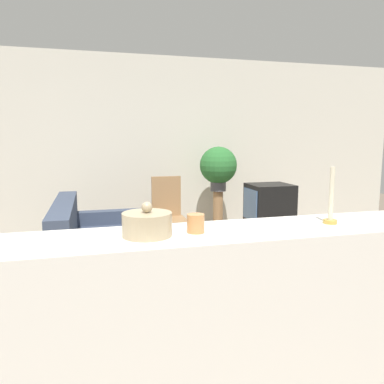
{
  "coord_description": "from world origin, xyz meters",
  "views": [
    {
      "loc": [
        -0.58,
        -2.23,
        1.49
      ],
      "look_at": [
        0.58,
        2.06,
        0.85
      ],
      "focal_mm": 35.0,
      "sensor_mm": 36.0,
      "label": 1
    }
  ],
  "objects_px": {
    "television": "(269,204)",
    "decorative_bowl": "(147,224)",
    "wooden_chair": "(168,212)",
    "couch": "(101,255)",
    "potted_plant": "(218,166)"
  },
  "relations": [
    {
      "from": "television",
      "to": "decorative_bowl",
      "type": "height_order",
      "value": "decorative_bowl"
    },
    {
      "from": "decorative_bowl",
      "to": "wooden_chair",
      "type": "bearing_deg",
      "value": 77.01
    },
    {
      "from": "television",
      "to": "decorative_bowl",
      "type": "xyz_separation_m",
      "value": [
        -1.96,
        -2.68,
        0.45
      ]
    },
    {
      "from": "wooden_chair",
      "to": "television",
      "type": "bearing_deg",
      "value": -20.34
    },
    {
      "from": "potted_plant",
      "to": "television",
      "type": "bearing_deg",
      "value": -62.04
    },
    {
      "from": "couch",
      "to": "potted_plant",
      "type": "xyz_separation_m",
      "value": [
        1.71,
        1.25,
        0.8
      ]
    },
    {
      "from": "television",
      "to": "wooden_chair",
      "type": "xyz_separation_m",
      "value": [
        -1.24,
        0.46,
        -0.13
      ]
    },
    {
      "from": "wooden_chair",
      "to": "decorative_bowl",
      "type": "distance_m",
      "value": 3.27
    },
    {
      "from": "television",
      "to": "decorative_bowl",
      "type": "bearing_deg",
      "value": -126.16
    },
    {
      "from": "couch",
      "to": "television",
      "type": "xyz_separation_m",
      "value": [
        2.13,
        0.46,
        0.36
      ]
    },
    {
      "from": "television",
      "to": "wooden_chair",
      "type": "distance_m",
      "value": 1.32
    },
    {
      "from": "couch",
      "to": "potted_plant",
      "type": "relative_size",
      "value": 2.62
    },
    {
      "from": "television",
      "to": "potted_plant",
      "type": "bearing_deg",
      "value": 117.96
    },
    {
      "from": "couch",
      "to": "wooden_chair",
      "type": "xyz_separation_m",
      "value": [
        0.9,
        0.92,
        0.23
      ]
    },
    {
      "from": "potted_plant",
      "to": "decorative_bowl",
      "type": "bearing_deg",
      "value": -113.89
    }
  ]
}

